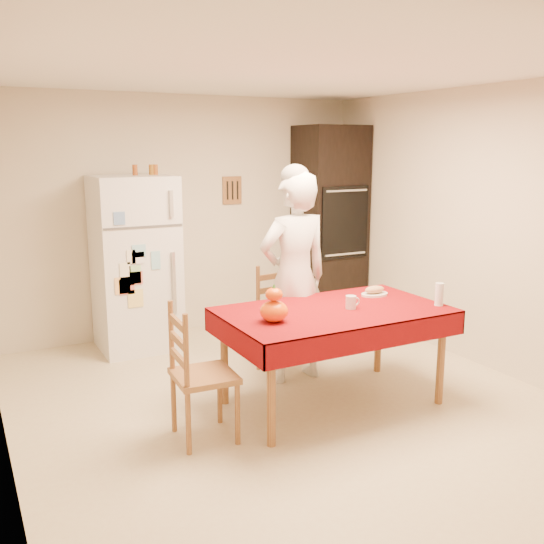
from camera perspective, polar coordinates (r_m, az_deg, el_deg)
floor at (r=4.86m, az=1.41°, el=-12.19°), size 4.50×4.50×0.00m
room_shell at (r=4.46m, az=1.50°, el=7.25°), size 4.02×4.52×2.51m
refrigerator at (r=6.05m, az=-12.73°, el=0.78°), size 0.75×0.74×1.70m
oven_cabinet at (r=6.99m, az=5.44°, el=4.53°), size 0.70×0.62×2.20m
dining_table at (r=4.64m, az=5.81°, el=-4.31°), size 1.70×1.00×0.76m
chair_far at (r=5.38m, az=0.92°, el=-4.03°), size 0.47×0.45×0.95m
chair_left at (r=4.14m, az=-7.28°, el=-9.06°), size 0.43×0.44×0.95m
seated_woman at (r=5.08m, az=2.10°, el=-0.57°), size 0.65×0.43×1.77m
coffee_mug at (r=4.63m, az=7.44°, el=-2.84°), size 0.08×0.08×0.10m
pumpkin_lower at (r=4.25m, az=0.19°, el=-3.71°), size 0.20×0.20×0.15m
pumpkin_upper at (r=4.22m, az=0.19°, el=-2.11°), size 0.12×0.12×0.09m
wine_glass at (r=4.86m, az=15.47°, el=-2.03°), size 0.07×0.07×0.18m
bread_plate at (r=5.08m, az=9.62°, el=-2.08°), size 0.24×0.24×0.02m
bread_loaf at (r=5.07m, az=9.64°, el=-1.64°), size 0.18×0.10×0.06m
spice_jar_left at (r=6.02m, az=-12.77°, el=9.35°), size 0.05×0.05×0.10m
spice_jar_mid at (r=6.06m, az=-11.28°, el=9.43°), size 0.05×0.05×0.10m
spice_jar_right at (r=6.07m, az=-10.93°, el=9.45°), size 0.05×0.05×0.10m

